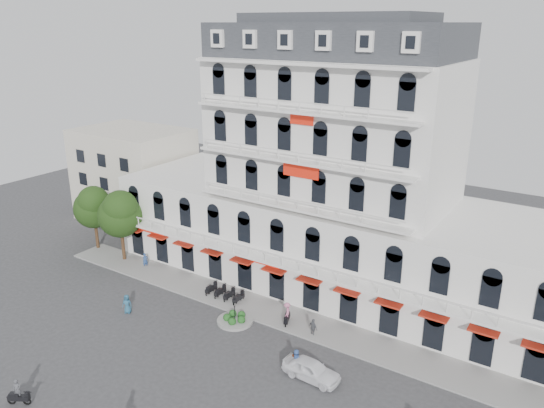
{
  "coord_description": "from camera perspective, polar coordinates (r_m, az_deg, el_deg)",
  "views": [
    {
      "loc": [
        22.1,
        -26.28,
        24.99
      ],
      "look_at": [
        -1.73,
        10.0,
        10.09
      ],
      "focal_mm": 35.0,
      "sensor_mm": 36.0,
      "label": 1
    }
  ],
  "objects": [
    {
      "name": "tree_west_inner",
      "position": [
        59.2,
        -16.03,
        -0.85
      ],
      "size": [
        4.76,
        4.76,
        8.25
      ],
      "color": "#382314",
      "rests_on": "ground"
    },
    {
      "name": "parked_car",
      "position": [
        41.0,
        4.25,
        -17.34
      ],
      "size": [
        4.5,
        1.92,
        1.52
      ],
      "primitive_type": "imported",
      "rotation": [
        0.0,
        0.0,
        1.54
      ],
      "color": "white",
      "rests_on": "ground"
    },
    {
      "name": "parked_scooter_row",
      "position": [
        51.62,
        -5.1,
        -10.09
      ],
      "size": [
        4.4,
        1.8,
        1.1
      ],
      "primitive_type": null,
      "color": "black",
      "rests_on": "ground"
    },
    {
      "name": "flank_building_west",
      "position": [
        72.23,
        -14.56,
        3.08
      ],
      "size": [
        14.0,
        10.0,
        12.0
      ],
      "primitive_type": "cube",
      "color": "beige",
      "rests_on": "ground"
    },
    {
      "name": "main_building",
      "position": [
        51.72,
        6.48,
        1.93
      ],
      "size": [
        45.0,
        15.0,
        25.8
      ],
      "color": "silver",
      "rests_on": "ground"
    },
    {
      "name": "tree_west_outer",
      "position": [
        63.32,
        -18.65,
        -0.15
      ],
      "size": [
        4.5,
        4.48,
        7.76
      ],
      "color": "#382314",
      "rests_on": "ground"
    },
    {
      "name": "pedestrian_far",
      "position": [
        58.69,
        -13.46,
        -5.93
      ],
      "size": [
        0.6,
        0.71,
        1.64
      ],
      "primitive_type": "imported",
      "rotation": [
        0.0,
        0.0,
        1.16
      ],
      "color": "navy",
      "rests_on": "ground"
    },
    {
      "name": "rider_west",
      "position": [
        42.34,
        -25.66,
        -17.92
      ],
      "size": [
        1.53,
        1.05,
        2.01
      ],
      "rotation": [
        0.0,
        0.0,
        0.52
      ],
      "color": "black",
      "rests_on": "ground"
    },
    {
      "name": "rider_center",
      "position": [
        46.97,
        1.63,
        -11.64
      ],
      "size": [
        0.95,
        1.62,
        2.09
      ],
      "rotation": [
        0.0,
        0.0,
        5.09
      ],
      "color": "black",
      "rests_on": "ground"
    },
    {
      "name": "pedestrian_mid",
      "position": [
        45.64,
        4.46,
        -13.11
      ],
      "size": [
        1.02,
        0.69,
        1.61
      ],
      "primitive_type": "imported",
      "rotation": [
        0.0,
        0.0,
        2.79
      ],
      "color": "#56585E",
      "rests_on": "ground"
    },
    {
      "name": "pedestrian_left",
      "position": [
        50.44,
        -15.33,
        -10.32
      ],
      "size": [
        1.04,
        0.9,
        1.8
      ],
      "primitive_type": "imported",
      "rotation": [
        0.0,
        0.0,
        0.45
      ],
      "color": "#265673",
      "rests_on": "ground"
    },
    {
      "name": "rider_east",
      "position": [
        41.48,
        2.62,
        -16.54
      ],
      "size": [
        1.31,
        1.3,
        1.93
      ],
      "rotation": [
        0.0,
        0.0,
        2.36
      ],
      "color": "brown",
      "rests_on": "ground"
    },
    {
      "name": "sidewalk",
      "position": [
        48.51,
        1.09,
        -11.95
      ],
      "size": [
        53.0,
        4.0,
        0.16
      ],
      "primitive_type": "cube",
      "color": "gray",
      "rests_on": "ground"
    },
    {
      "name": "ground",
      "position": [
        42.47,
        -5.72,
        -17.21
      ],
      "size": [
        120.0,
        120.0,
        0.0
      ],
      "primitive_type": "plane",
      "color": "#38383A",
      "rests_on": "ground"
    },
    {
      "name": "traffic_island",
      "position": [
        47.79,
        -4.0,
        -12.27
      ],
      "size": [
        3.2,
        3.2,
        1.6
      ],
      "color": "gray",
      "rests_on": "ground"
    }
  ]
}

